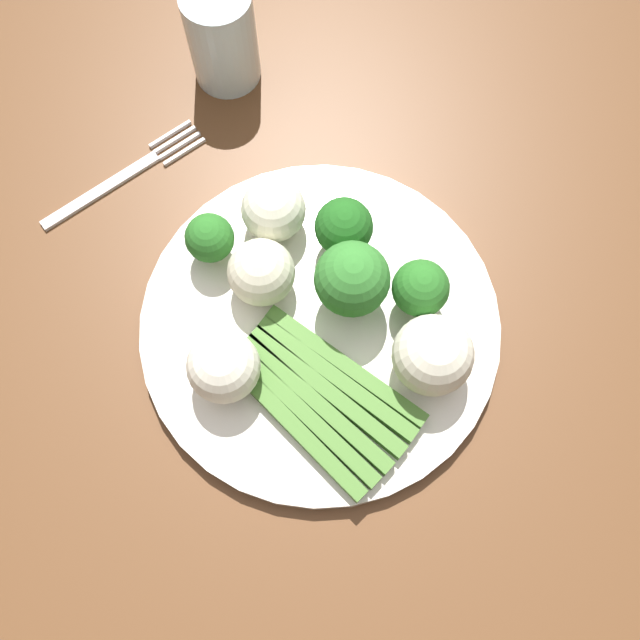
# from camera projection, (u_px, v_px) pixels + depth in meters

# --- Properties ---
(ground_plane) EXTENTS (6.00, 6.00, 0.02)m
(ground_plane) POSITION_uv_depth(u_px,v_px,m) (317.00, 444.00, 1.32)
(ground_plane) COLOR tan
(dining_table) EXTENTS (1.31, 1.00, 0.75)m
(dining_table) POSITION_uv_depth(u_px,v_px,m) (314.00, 336.00, 0.69)
(dining_table) COLOR brown
(dining_table) RESTS_ON ground_plane
(plate) EXTENTS (0.30, 0.30, 0.01)m
(plate) POSITION_uv_depth(u_px,v_px,m) (320.00, 325.00, 0.58)
(plate) COLOR silver
(plate) RESTS_ON dining_table
(asparagus_bundle) EXTENTS (0.17, 0.12, 0.01)m
(asparagus_bundle) POSITION_uv_depth(u_px,v_px,m) (320.00, 396.00, 0.55)
(asparagus_bundle) COLOR #47752D
(asparagus_bundle) RESTS_ON plate
(broccoli_back_right) EXTENTS (0.05, 0.05, 0.06)m
(broccoli_back_right) POSITION_uv_depth(u_px,v_px,m) (420.00, 289.00, 0.55)
(broccoli_back_right) COLOR #568E33
(broccoli_back_right) RESTS_ON plate
(broccoli_near_center) EXTENTS (0.04, 0.04, 0.05)m
(broccoli_near_center) POSITION_uv_depth(u_px,v_px,m) (210.00, 239.00, 0.57)
(broccoli_near_center) COLOR #568E33
(broccoli_near_center) RESTS_ON plate
(broccoli_right) EXTENTS (0.05, 0.05, 0.06)m
(broccoli_right) POSITION_uv_depth(u_px,v_px,m) (344.00, 227.00, 0.56)
(broccoli_right) COLOR #4C7F2B
(broccoli_right) RESTS_ON plate
(broccoli_back) EXTENTS (0.06, 0.06, 0.07)m
(broccoli_back) POSITION_uv_depth(u_px,v_px,m) (352.00, 280.00, 0.54)
(broccoli_back) COLOR #609E3D
(broccoli_back) RESTS_ON plate
(cauliflower_mid) EXTENTS (0.06, 0.06, 0.06)m
(cauliflower_mid) POSITION_uv_depth(u_px,v_px,m) (224.00, 367.00, 0.53)
(cauliflower_mid) COLOR white
(cauliflower_mid) RESTS_ON plate
(cauliflower_left) EXTENTS (0.06, 0.06, 0.06)m
(cauliflower_left) POSITION_uv_depth(u_px,v_px,m) (261.00, 272.00, 0.56)
(cauliflower_left) COLOR beige
(cauliflower_left) RESTS_ON plate
(cauliflower_near_fork) EXTENTS (0.05, 0.05, 0.05)m
(cauliflower_near_fork) POSITION_uv_depth(u_px,v_px,m) (274.00, 210.00, 0.58)
(cauliflower_near_fork) COLOR silver
(cauliflower_near_fork) RESTS_ON plate
(cauliflower_edge) EXTENTS (0.06, 0.06, 0.06)m
(cauliflower_edge) POSITION_uv_depth(u_px,v_px,m) (433.00, 355.00, 0.53)
(cauliflower_edge) COLOR silver
(cauliflower_edge) RESTS_ON plate
(fork) EXTENTS (0.03, 0.17, 0.00)m
(fork) POSITION_uv_depth(u_px,v_px,m) (125.00, 175.00, 0.63)
(fork) COLOR silver
(fork) RESTS_ON dining_table
(water_glass) EXTENTS (0.06, 0.06, 0.10)m
(water_glass) POSITION_uv_depth(u_px,v_px,m) (222.00, 37.00, 0.63)
(water_glass) COLOR silver
(water_glass) RESTS_ON dining_table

